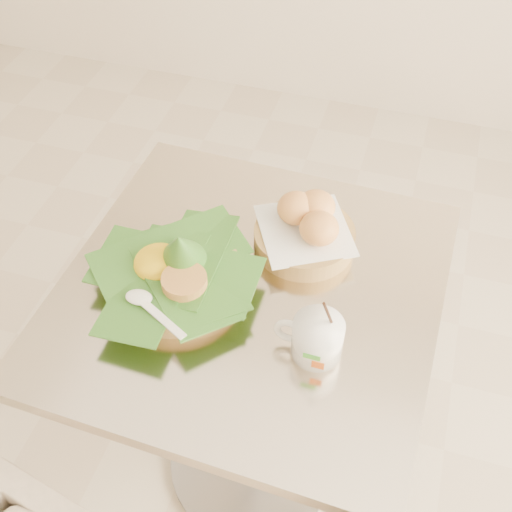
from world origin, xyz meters
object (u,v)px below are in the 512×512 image
(bread_basket, at_px, (307,229))
(cafe_table, at_px, (251,354))
(coffee_mug, at_px, (316,337))
(rice_basket, at_px, (175,271))

(bread_basket, bearing_deg, cafe_table, -116.90)
(coffee_mug, bearing_deg, cafe_table, 145.17)
(coffee_mug, bearing_deg, rice_basket, 166.45)
(cafe_table, relative_size, bread_basket, 3.26)
(rice_basket, distance_m, coffee_mug, 0.29)
(bread_basket, xyz_separation_m, coffee_mug, (0.08, -0.25, -0.00))
(bread_basket, relative_size, coffee_mug, 1.52)
(rice_basket, bearing_deg, coffee_mug, -13.55)
(cafe_table, height_order, coffee_mug, coffee_mug)
(bread_basket, distance_m, coffee_mug, 0.26)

